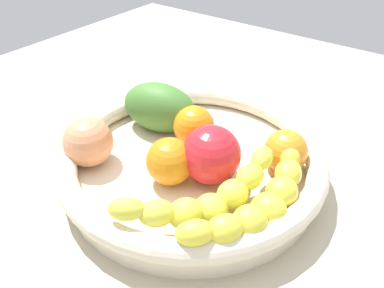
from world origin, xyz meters
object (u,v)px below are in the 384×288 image
object	(u,v)px
fruit_bowl	(192,161)
orange_mid_left	(194,126)
orange_front	(285,151)
orange_mid_right	(172,162)
tomato_red	(211,155)
banana_draped_left	(261,202)
peach_blush	(88,142)
banana_draped_right	(207,198)
mango_green	(159,107)

from	to	relation	value
fruit_bowl	orange_mid_left	bearing A→B (deg)	123.12
orange_front	orange_mid_right	world-z (taller)	orange_mid_right
fruit_bowl	tomato_red	xyz separation A→B (cm)	(3.80, -1.20, 3.44)
banana_draped_left	peach_blush	distance (cm)	23.58
peach_blush	tomato_red	xyz separation A→B (cm)	(14.70, 6.78, 0.41)
orange_mid_left	orange_mid_right	bearing A→B (deg)	-71.99
fruit_bowl	peach_blush	distance (cm)	13.84
banana_draped_left	peach_blush	xyz separation A→B (cm)	(-23.23, -4.02, 0.59)
orange_mid_right	peach_blush	size ratio (longest dim) A/B	0.91
banana_draped_right	tomato_red	xyz separation A→B (cm)	(-3.58, 6.00, 0.75)
orange_mid_right	mango_green	world-z (taller)	mango_green
orange_mid_right	mango_green	size ratio (longest dim) A/B	0.53
orange_front	tomato_red	distance (cm)	9.83
orange_mid_left	peach_blush	world-z (taller)	peach_blush
peach_blush	mango_green	world-z (taller)	mango_green
banana_draped_left	orange_front	distance (cm)	10.20
mango_green	orange_mid_left	bearing A→B (deg)	-3.27
banana_draped_right	orange_front	distance (cm)	13.58
orange_mid_left	mango_green	distance (cm)	6.62
banana_draped_right	orange_mid_right	size ratio (longest dim) A/B	3.33
orange_front	mango_green	bearing A→B (deg)	-174.22
fruit_bowl	banana_draped_left	bearing A→B (deg)	-17.82
fruit_bowl	banana_draped_right	bearing A→B (deg)	-44.25
fruit_bowl	banana_draped_right	size ratio (longest dim) A/B	1.78
orange_mid_left	tomato_red	world-z (taller)	tomato_red
fruit_bowl	orange_mid_right	distance (cm)	5.30
orange_front	mango_green	world-z (taller)	mango_green
banana_draped_right	mango_green	size ratio (longest dim) A/B	1.75
banana_draped_right	orange_mid_right	world-z (taller)	orange_mid_right
orange_mid_right	orange_front	bearing A→B (deg)	46.26
banana_draped_right	mango_green	bearing A→B (deg)	145.46
orange_mid_left	tomato_red	xyz separation A→B (cm)	(6.22, -4.91, 0.80)
fruit_bowl	orange_mid_left	xyz separation A→B (cm)	(-2.42, 3.71, 2.63)
banana_draped_left	orange_mid_left	distance (cm)	16.63
fruit_bowl	orange_mid_right	world-z (taller)	orange_mid_right
peach_blush	orange_front	bearing A→B (deg)	33.39
orange_front	peach_blush	size ratio (longest dim) A/B	0.86
fruit_bowl	banana_draped_left	size ratio (longest dim) A/B	1.62
orange_front	banana_draped_right	bearing A→B (deg)	-102.75
fruit_bowl	tomato_red	size ratio (longest dim) A/B	4.77
mango_green	peach_blush	bearing A→B (deg)	-98.93
orange_mid_left	peach_blush	xyz separation A→B (cm)	(-8.48, -11.69, 0.39)
tomato_red	banana_draped_right	bearing A→B (deg)	-59.12
orange_mid_left	orange_mid_right	xyz separation A→B (cm)	(2.68, -8.24, 0.09)
peach_blush	orange_mid_right	bearing A→B (deg)	17.17
mango_green	orange_front	bearing A→B (deg)	5.78
banana_draped_right	orange_mid_left	size ratio (longest dim) A/B	3.43
orange_front	mango_green	size ratio (longest dim) A/B	0.50
orange_front	peach_blush	bearing A→B (deg)	-146.61
fruit_bowl	tomato_red	distance (cm)	5.27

